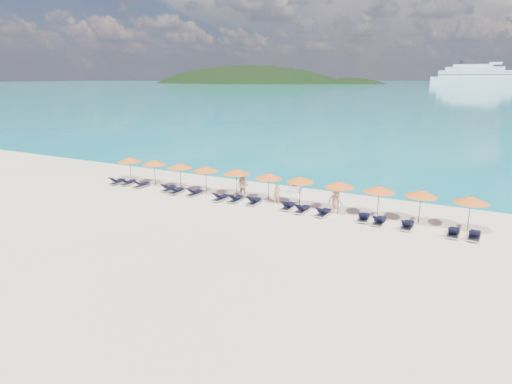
% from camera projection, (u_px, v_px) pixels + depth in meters
% --- Properties ---
extents(ground, '(1400.00, 1400.00, 0.00)m').
position_uv_depth(ground, '(235.00, 220.00, 28.16)').
color(ground, beige).
extents(sea, '(1600.00, 1300.00, 0.01)m').
position_uv_depth(sea, '(478.00, 83.00, 591.19)').
color(sea, '#1FA9B2').
rests_on(sea, ground).
extents(headland_main, '(374.00, 242.00, 126.50)m').
position_uv_depth(headland_main, '(247.00, 109.00, 634.29)').
color(headland_main, black).
rests_on(headland_main, ground).
extents(headland_small, '(162.00, 126.00, 85.50)m').
position_uv_depth(headland_small, '(350.00, 110.00, 582.79)').
color(headland_small, black).
rests_on(headland_small, ground).
extents(cruise_ship, '(119.18, 32.15, 32.80)m').
position_uv_depth(cruise_ship, '(487.00, 77.00, 487.56)').
color(cruise_ship, white).
rests_on(cruise_ship, ground).
extents(jetski, '(1.25, 2.23, 0.75)m').
position_uv_depth(jetski, '(296.00, 187.00, 35.38)').
color(jetski, '#B0B8CB').
rests_on(jetski, ground).
extents(beachgoer_a, '(0.63, 0.50, 1.51)m').
position_uv_depth(beachgoer_a, '(277.00, 194.00, 31.67)').
color(beachgoer_a, tan).
rests_on(beachgoer_a, ground).
extents(beachgoer_b, '(0.99, 0.66, 1.90)m').
position_uv_depth(beachgoer_b, '(243.00, 186.00, 33.12)').
color(beachgoer_b, tan).
rests_on(beachgoer_b, ground).
extents(beachgoer_c, '(1.34, 0.92, 1.89)m').
position_uv_depth(beachgoer_c, '(336.00, 200.00, 29.31)').
color(beachgoer_c, tan).
rests_on(beachgoer_c, ground).
extents(umbrella_0, '(2.10, 2.10, 2.28)m').
position_uv_depth(umbrella_0, '(130.00, 160.00, 37.88)').
color(umbrella_0, black).
rests_on(umbrella_0, ground).
extents(umbrella_1, '(2.10, 2.10, 2.28)m').
position_uv_depth(umbrella_1, '(154.00, 162.00, 36.68)').
color(umbrella_1, black).
rests_on(umbrella_1, ground).
extents(umbrella_2, '(2.10, 2.10, 2.28)m').
position_uv_depth(umbrella_2, '(180.00, 166.00, 35.35)').
color(umbrella_2, black).
rests_on(umbrella_2, ground).
extents(umbrella_3, '(2.10, 2.10, 2.28)m').
position_uv_depth(umbrella_3, '(206.00, 169.00, 34.17)').
color(umbrella_3, black).
rests_on(umbrella_3, ground).
extents(umbrella_4, '(2.10, 2.10, 2.28)m').
position_uv_depth(umbrella_4, '(237.00, 171.00, 33.17)').
color(umbrella_4, black).
rests_on(umbrella_4, ground).
extents(umbrella_5, '(2.10, 2.10, 2.28)m').
position_uv_depth(umbrella_5, '(269.00, 176.00, 31.72)').
color(umbrella_5, black).
rests_on(umbrella_5, ground).
extents(umbrella_6, '(2.10, 2.10, 2.28)m').
position_uv_depth(umbrella_6, '(300.00, 179.00, 30.66)').
color(umbrella_6, black).
rests_on(umbrella_6, ground).
extents(umbrella_7, '(2.10, 2.10, 2.28)m').
position_uv_depth(umbrella_7, '(339.00, 184.00, 29.20)').
color(umbrella_7, black).
rests_on(umbrella_7, ground).
extents(umbrella_8, '(2.10, 2.10, 2.28)m').
position_uv_depth(umbrella_8, '(379.00, 189.00, 28.04)').
color(umbrella_8, black).
rests_on(umbrella_8, ground).
extents(umbrella_9, '(2.10, 2.10, 2.28)m').
position_uv_depth(umbrella_9, '(421.00, 193.00, 26.97)').
color(umbrella_9, black).
rests_on(umbrella_9, ground).
extents(umbrella_10, '(2.10, 2.10, 2.28)m').
position_uv_depth(umbrella_10, '(471.00, 200.00, 25.60)').
color(umbrella_10, black).
rests_on(umbrella_10, ground).
extents(lounger_0, '(0.77, 1.75, 0.66)m').
position_uv_depth(lounger_0, '(117.00, 181.00, 37.53)').
color(lounger_0, silver).
rests_on(lounger_0, ground).
extents(lounger_1, '(0.74, 1.74, 0.66)m').
position_uv_depth(lounger_1, '(128.00, 182.00, 37.17)').
color(lounger_1, silver).
rests_on(lounger_1, ground).
extents(lounger_2, '(0.77, 1.75, 0.66)m').
position_uv_depth(lounger_2, '(141.00, 185.00, 36.42)').
color(lounger_2, silver).
rests_on(lounger_2, ground).
extents(lounger_3, '(0.67, 1.72, 0.66)m').
position_uv_depth(lounger_3, '(169.00, 188.00, 35.26)').
color(lounger_3, silver).
rests_on(lounger_3, ground).
extents(lounger_4, '(0.70, 1.73, 0.66)m').
position_uv_depth(lounger_4, '(176.00, 191.00, 34.53)').
color(lounger_4, silver).
rests_on(lounger_4, ground).
extents(lounger_5, '(0.73, 1.74, 0.66)m').
position_uv_depth(lounger_5, '(195.00, 193.00, 33.92)').
color(lounger_5, silver).
rests_on(lounger_5, ground).
extents(lounger_6, '(0.76, 1.75, 0.66)m').
position_uv_depth(lounger_6, '(221.00, 197.00, 32.58)').
color(lounger_6, silver).
rests_on(lounger_6, ground).
extents(lounger_7, '(0.67, 1.72, 0.66)m').
position_uv_depth(lounger_7, '(236.00, 199.00, 32.22)').
color(lounger_7, silver).
rests_on(lounger_7, ground).
extents(lounger_8, '(0.69, 1.72, 0.66)m').
position_uv_depth(lounger_8, '(254.00, 201.00, 31.62)').
color(lounger_8, silver).
rests_on(lounger_8, ground).
extents(lounger_9, '(0.69, 1.72, 0.66)m').
position_uv_depth(lounger_9, '(288.00, 206.00, 30.43)').
color(lounger_9, silver).
rests_on(lounger_9, ground).
extents(lounger_10, '(0.74, 1.74, 0.66)m').
position_uv_depth(lounger_10, '(302.00, 209.00, 29.70)').
color(lounger_10, silver).
rests_on(lounger_10, ground).
extents(lounger_11, '(0.75, 1.74, 0.66)m').
position_uv_depth(lounger_11, '(323.00, 212.00, 28.99)').
color(lounger_11, silver).
rests_on(lounger_11, ground).
extents(lounger_12, '(0.76, 1.75, 0.66)m').
position_uv_depth(lounger_12, '(364.00, 217.00, 27.98)').
color(lounger_12, silver).
rests_on(lounger_12, ground).
extents(lounger_13, '(0.72, 1.73, 0.66)m').
position_uv_depth(lounger_13, '(379.00, 221.00, 27.30)').
color(lounger_13, silver).
rests_on(lounger_13, ground).
extents(lounger_14, '(0.66, 1.71, 0.66)m').
position_uv_depth(lounger_14, '(407.00, 225.00, 26.51)').
color(lounger_14, silver).
rests_on(lounger_14, ground).
extents(lounger_15, '(0.68, 1.72, 0.66)m').
position_uv_depth(lounger_15, '(454.00, 232.00, 25.26)').
color(lounger_15, silver).
rests_on(lounger_15, ground).
extents(lounger_16, '(0.71, 1.73, 0.66)m').
position_uv_depth(lounger_16, '(474.00, 235.00, 24.79)').
color(lounger_16, silver).
rests_on(lounger_16, ground).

